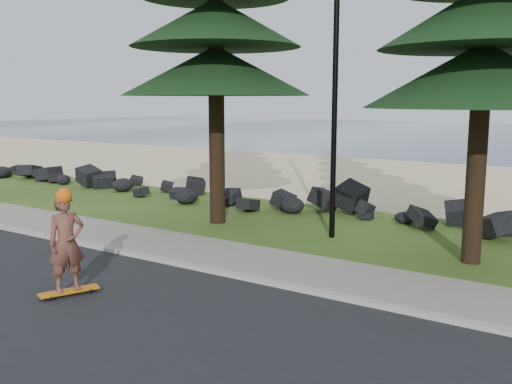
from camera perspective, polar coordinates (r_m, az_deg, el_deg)
ground at (r=12.00m, az=0.81°, el=-7.57°), size 160.00×160.00×0.00m
road at (r=8.78m, az=-15.79°, el=-14.33°), size 160.00×7.00×0.02m
kerb at (r=11.27m, az=-1.69°, el=-8.43°), size 160.00×0.20×0.10m
sidewalk at (r=12.15m, az=1.32°, el=-7.16°), size 160.00×2.00×0.08m
beach_sand at (r=25.19m, az=18.92°, el=0.84°), size 160.00×15.00×0.01m
seawall_boulders at (r=16.84m, az=11.17°, el=-2.83°), size 60.00×2.40×1.10m
lamp_post at (r=14.30m, az=7.94°, el=11.82°), size 0.25×0.14×8.14m
skateboarder at (r=10.57m, az=-18.42°, el=-4.89°), size 0.64×1.06×1.94m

